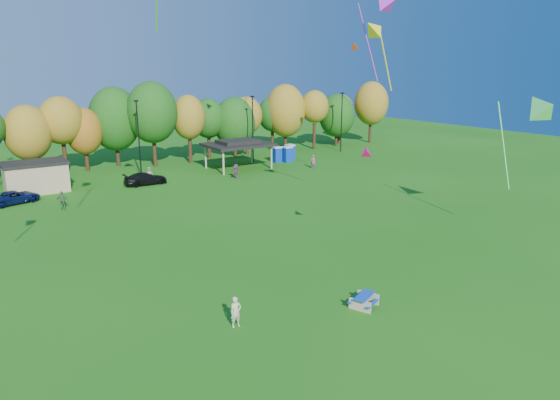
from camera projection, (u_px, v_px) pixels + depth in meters
ground at (342, 304)px, 28.14m from camera, size 160.00×160.00×0.00m
tree_line at (100, 124)px, 62.60m from camera, size 93.57×10.55×11.15m
lamp_posts at (139, 135)px, 60.06m from camera, size 64.50×0.25×9.09m
utility_building at (36, 177)px, 52.87m from camera, size 6.30×4.30×3.25m
pavilion at (238, 144)px, 64.52m from camera, size 8.20×6.20×3.77m
porta_potties at (285, 154)px, 70.05m from camera, size 3.75×2.34×2.18m
picnic_table at (364, 300)px, 27.70m from camera, size 2.00×1.86×0.69m
kite_flyer at (236, 312)px, 25.48m from camera, size 0.62×0.43×1.65m
car_c at (15, 197)px, 48.56m from camera, size 4.97×3.29×1.27m
car_d at (146, 179)px, 56.26m from camera, size 4.78×1.98×1.38m
far_person_0 at (313, 162)px, 65.22m from camera, size 0.76×0.76×1.78m
far_person_1 at (149, 175)px, 57.37m from camera, size 1.03×0.88×1.79m
far_person_2 at (236, 171)px, 59.39m from camera, size 1.29×1.63×1.73m
far_person_4 at (62, 200)px, 46.46m from camera, size 1.09×0.96×1.76m
kite_0 at (354, 45)px, 59.36m from camera, size 1.88×1.79×1.52m
kite_4 at (383, 2)px, 46.57m from camera, size 2.42×5.22×8.67m
kite_7 at (538, 106)px, 37.06m from camera, size 2.99×4.89×7.91m
kite_8 at (372, 29)px, 37.13m from camera, size 3.37×1.48×5.58m
kite_10 at (366, 150)px, 32.65m from camera, size 1.30×1.36×1.09m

